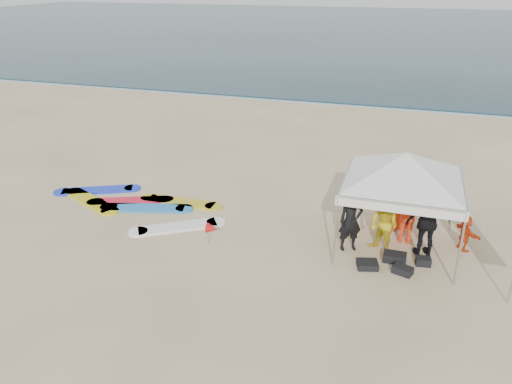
{
  "coord_description": "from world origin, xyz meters",
  "views": [
    {
      "loc": [
        4.67,
        -9.13,
        6.62
      ],
      "look_at": [
        0.96,
        2.6,
        1.2
      ],
      "focal_mm": 35.0,
      "sensor_mm": 36.0,
      "label": 1
    }
  ],
  "objects_px": {
    "person_black_a": "(351,220)",
    "person_yellow": "(384,224)",
    "person_orange_a": "(408,210)",
    "person_black_b": "(428,222)",
    "person_orange_b": "(399,200)",
    "marker_pennant": "(212,229)",
    "canopy_tent": "(407,153)",
    "person_seated": "(465,233)",
    "surfboard_spread": "(136,204)"
  },
  "relations": [
    {
      "from": "person_orange_a",
      "to": "canopy_tent",
      "type": "height_order",
      "value": "canopy_tent"
    },
    {
      "from": "person_seated",
      "to": "person_black_a",
      "type": "bearing_deg",
      "value": 72.25
    },
    {
      "from": "person_orange_a",
      "to": "person_orange_b",
      "type": "bearing_deg",
      "value": -69.22
    },
    {
      "from": "person_yellow",
      "to": "person_seated",
      "type": "bearing_deg",
      "value": 57.9
    },
    {
      "from": "person_black_a",
      "to": "person_black_b",
      "type": "xyz_separation_m",
      "value": [
        1.87,
        0.28,
        0.12
      ]
    },
    {
      "from": "person_orange_a",
      "to": "person_black_b",
      "type": "height_order",
      "value": "person_black_b"
    },
    {
      "from": "person_black_b",
      "to": "marker_pennant",
      "type": "bearing_deg",
      "value": -8.85
    },
    {
      "from": "person_seated",
      "to": "surfboard_spread",
      "type": "xyz_separation_m",
      "value": [
        -9.5,
        -0.2,
        -0.44
      ]
    },
    {
      "from": "person_orange_b",
      "to": "marker_pennant",
      "type": "bearing_deg",
      "value": 16.57
    },
    {
      "from": "person_black_a",
      "to": "person_orange_a",
      "type": "height_order",
      "value": "person_orange_a"
    },
    {
      "from": "person_black_b",
      "to": "canopy_tent",
      "type": "xyz_separation_m",
      "value": [
        -0.72,
        0.21,
        1.67
      ]
    },
    {
      "from": "canopy_tent",
      "to": "person_orange_a",
      "type": "bearing_deg",
      "value": 60.0
    },
    {
      "from": "person_black_a",
      "to": "person_orange_a",
      "type": "distance_m",
      "value": 1.64
    },
    {
      "from": "person_orange_b",
      "to": "canopy_tent",
      "type": "relative_size",
      "value": 0.45
    },
    {
      "from": "marker_pennant",
      "to": "surfboard_spread",
      "type": "bearing_deg",
      "value": 153.8
    },
    {
      "from": "person_yellow",
      "to": "marker_pennant",
      "type": "xyz_separation_m",
      "value": [
        -4.28,
        -0.99,
        -0.31
      ]
    },
    {
      "from": "person_yellow",
      "to": "marker_pennant",
      "type": "distance_m",
      "value": 4.4
    },
    {
      "from": "person_seated",
      "to": "surfboard_spread",
      "type": "relative_size",
      "value": 0.16
    },
    {
      "from": "person_orange_a",
      "to": "person_black_b",
      "type": "relative_size",
      "value": 0.99
    },
    {
      "from": "marker_pennant",
      "to": "person_orange_a",
      "type": "bearing_deg",
      "value": 20.19
    },
    {
      "from": "person_yellow",
      "to": "canopy_tent",
      "type": "relative_size",
      "value": 0.4
    },
    {
      "from": "person_yellow",
      "to": "surfboard_spread",
      "type": "bearing_deg",
      "value": -147.75
    },
    {
      "from": "person_yellow",
      "to": "person_black_b",
      "type": "height_order",
      "value": "person_black_b"
    },
    {
      "from": "canopy_tent",
      "to": "surfboard_spread",
      "type": "bearing_deg",
      "value": 178.66
    },
    {
      "from": "person_orange_b",
      "to": "person_seated",
      "type": "relative_size",
      "value": 1.89
    },
    {
      "from": "person_black_a",
      "to": "person_yellow",
      "type": "xyz_separation_m",
      "value": [
        0.82,
        0.09,
        -0.03
      ]
    },
    {
      "from": "person_orange_a",
      "to": "person_black_b",
      "type": "bearing_deg",
      "value": 127.39
    },
    {
      "from": "person_orange_b",
      "to": "marker_pennant",
      "type": "xyz_separation_m",
      "value": [
        -4.56,
        -2.44,
        -0.4
      ]
    },
    {
      "from": "person_black_a",
      "to": "surfboard_spread",
      "type": "xyz_separation_m",
      "value": [
        -6.65,
        0.68,
        -0.8
      ]
    },
    {
      "from": "person_black_a",
      "to": "canopy_tent",
      "type": "relative_size",
      "value": 0.42
    },
    {
      "from": "person_black_b",
      "to": "marker_pennant",
      "type": "distance_m",
      "value": 5.48
    },
    {
      "from": "person_black_a",
      "to": "person_seated",
      "type": "distance_m",
      "value": 3.0
    },
    {
      "from": "person_black_a",
      "to": "canopy_tent",
      "type": "bearing_deg",
      "value": -2.31
    },
    {
      "from": "person_black_a",
      "to": "person_orange_a",
      "type": "relative_size",
      "value": 0.89
    },
    {
      "from": "person_seated",
      "to": "canopy_tent",
      "type": "bearing_deg",
      "value": 67.85
    },
    {
      "from": "person_yellow",
      "to": "surfboard_spread",
      "type": "relative_size",
      "value": 0.27
    },
    {
      "from": "person_black_b",
      "to": "canopy_tent",
      "type": "height_order",
      "value": "canopy_tent"
    },
    {
      "from": "person_orange_a",
      "to": "person_orange_b",
      "type": "xyz_separation_m",
      "value": [
        -0.28,
        0.66,
        -0.04
      ]
    },
    {
      "from": "person_black_b",
      "to": "surfboard_spread",
      "type": "distance_m",
      "value": 8.58
    },
    {
      "from": "person_black_b",
      "to": "person_orange_b",
      "type": "relative_size",
      "value": 1.06
    },
    {
      "from": "person_orange_a",
      "to": "canopy_tent",
      "type": "relative_size",
      "value": 0.47
    },
    {
      "from": "person_orange_a",
      "to": "person_black_b",
      "type": "distance_m",
      "value": 0.78
    },
    {
      "from": "canopy_tent",
      "to": "surfboard_spread",
      "type": "distance_m",
      "value": 8.22
    },
    {
      "from": "person_orange_a",
      "to": "surfboard_spread",
      "type": "relative_size",
      "value": 0.32
    },
    {
      "from": "person_yellow",
      "to": "marker_pennant",
      "type": "relative_size",
      "value": 2.51
    },
    {
      "from": "person_yellow",
      "to": "person_orange_a",
      "type": "height_order",
      "value": "person_orange_a"
    },
    {
      "from": "person_orange_a",
      "to": "surfboard_spread",
      "type": "xyz_separation_m",
      "value": [
        -8.03,
        -0.21,
        -0.9
      ]
    },
    {
      "from": "person_black_b",
      "to": "person_seated",
      "type": "distance_m",
      "value": 1.24
    },
    {
      "from": "marker_pennant",
      "to": "canopy_tent",
      "type": "bearing_deg",
      "value": 16.75
    },
    {
      "from": "surfboard_spread",
      "to": "person_orange_a",
      "type": "bearing_deg",
      "value": 1.49
    }
  ]
}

